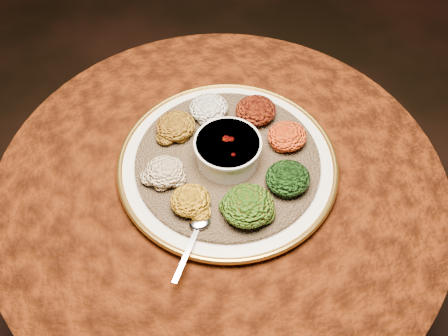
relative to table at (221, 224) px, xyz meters
name	(u,v)px	position (x,y,z in m)	size (l,w,h in m)	color
table	(221,224)	(0.00, 0.00, 0.00)	(0.96, 0.96, 0.73)	black
platter	(228,164)	(0.03, 0.03, 0.19)	(0.56, 0.56, 0.02)	silver
injera	(228,161)	(0.03, 0.03, 0.20)	(0.39, 0.39, 0.01)	brown
stew_bowl	(228,150)	(0.03, 0.03, 0.24)	(0.14, 0.14, 0.06)	silver
spoon	(198,228)	(-0.08, -0.11, 0.21)	(0.11, 0.12, 0.01)	silver
portion_ayib	(209,108)	(0.03, 0.16, 0.23)	(0.09, 0.08, 0.04)	white
portion_kitfo	(256,110)	(0.12, 0.12, 0.23)	(0.09, 0.09, 0.04)	black
portion_tikil	(287,136)	(0.16, 0.03, 0.23)	(0.08, 0.08, 0.04)	#A4650D
portion_gomen	(288,178)	(0.12, -0.07, 0.23)	(0.09, 0.09, 0.04)	black
portion_mixveg	(248,206)	(0.02, -0.11, 0.23)	(0.10, 0.10, 0.05)	#AF380B
portion_kik	(190,200)	(-0.08, -0.05, 0.23)	(0.08, 0.08, 0.04)	#C08611
portion_timatim	(165,171)	(-0.11, 0.03, 0.23)	(0.08, 0.08, 0.04)	maroon
portion_shiro	(176,126)	(-0.05, 0.14, 0.23)	(0.09, 0.08, 0.04)	#845F10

